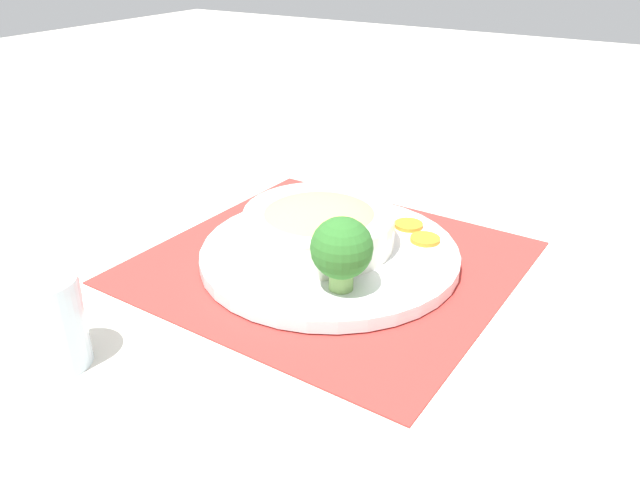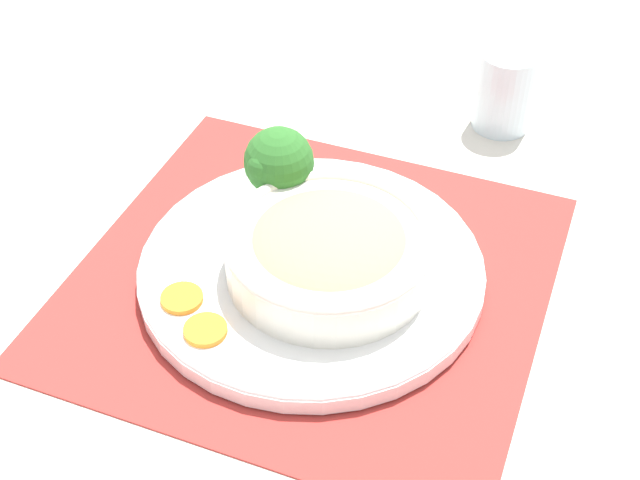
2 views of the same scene
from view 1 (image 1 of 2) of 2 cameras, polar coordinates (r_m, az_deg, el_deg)
The scene contains 8 objects.
ground_plane at distance 0.79m, azimuth 0.88°, elevation -2.09°, with size 4.00×4.00×0.00m, color beige.
placemat at distance 0.79m, azimuth 0.88°, elevation -1.96°, with size 0.43×0.45×0.00m.
plate at distance 0.78m, azimuth 0.89°, elevation -1.11°, with size 0.32×0.32×0.02m.
bowl at distance 0.78m, azimuth -0.08°, elevation 1.52°, with size 0.19×0.19×0.06m.
broccoli_floret at distance 0.67m, azimuth 2.04°, elevation -0.81°, with size 0.07×0.07×0.09m.
carrot_slice_near at distance 0.81m, azimuth 9.58°, elevation 0.07°, with size 0.04×0.04×0.01m.
carrot_slice_middle at distance 0.84m, azimuth 8.10°, elevation 1.36°, with size 0.04×0.04×0.01m.
water_glass at distance 0.65m, azimuth -23.43°, elevation -7.32°, with size 0.07×0.07×0.09m.
Camera 1 is at (0.60, 0.35, 0.38)m, focal length 35.00 mm.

